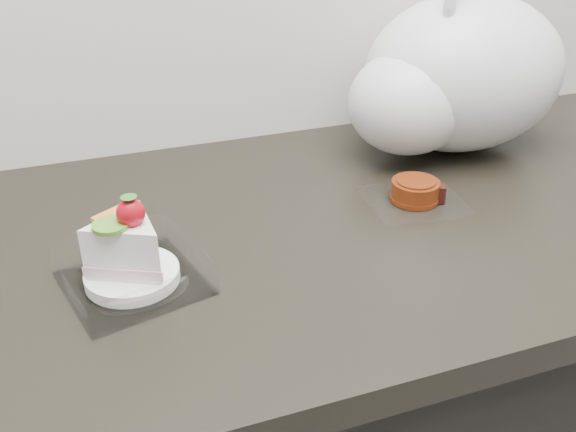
{
  "coord_description": "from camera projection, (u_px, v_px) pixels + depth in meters",
  "views": [
    {
      "loc": [
        -0.32,
        0.99,
        1.33
      ],
      "look_at": [
        -0.08,
        1.64,
        0.94
      ],
      "focal_mm": 40.0,
      "sensor_mm": 36.0,
      "label": 1
    }
  ],
  "objects": [
    {
      "name": "cake_tray",
      "position": [
        130.0,
        261.0,
        0.73
      ],
      "size": [
        0.18,
        0.18,
        0.12
      ],
      "rotation": [
        0.0,
        0.0,
        0.23
      ],
      "color": "white",
      "rests_on": "counter"
    },
    {
      "name": "mooncake_wrap",
      "position": [
        416.0,
        192.0,
        0.91
      ],
      "size": [
        0.15,
        0.14,
        0.03
      ],
      "rotation": [
        0.0,
        0.0,
        0.08
      ],
      "color": "white",
      "rests_on": "counter"
    },
    {
      "name": "plastic_bag",
      "position": [
        453.0,
        77.0,
        1.03
      ],
      "size": [
        0.44,
        0.38,
        0.31
      ],
      "rotation": [
        0.0,
        0.0,
        0.42
      ],
      "color": "silver",
      "rests_on": "counter"
    }
  ]
}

